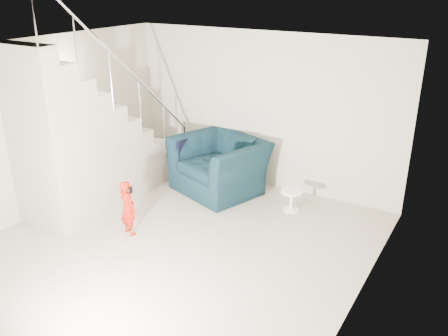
% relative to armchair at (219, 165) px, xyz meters
% --- Properties ---
extents(floor, '(5.50, 5.50, 0.00)m').
position_rel_armchair_xyz_m(floor, '(0.47, -2.08, -0.47)').
color(floor, gray).
rests_on(floor, ground).
extents(ceiling, '(5.50, 5.50, 0.00)m').
position_rel_armchair_xyz_m(ceiling, '(0.47, -2.08, 2.23)').
color(ceiling, silver).
rests_on(ceiling, back_wall).
extents(back_wall, '(5.00, 0.00, 5.00)m').
position_rel_armchair_xyz_m(back_wall, '(0.47, 0.67, 0.88)').
color(back_wall, '#B3AD91').
rests_on(back_wall, floor).
extents(left_wall, '(0.00, 5.50, 5.50)m').
position_rel_armchair_xyz_m(left_wall, '(-2.03, -2.08, 0.88)').
color(left_wall, '#B3AD91').
rests_on(left_wall, floor).
extents(right_wall, '(0.00, 5.50, 5.50)m').
position_rel_armchair_xyz_m(right_wall, '(2.97, -2.08, 0.88)').
color(right_wall, '#B3AD91').
rests_on(right_wall, floor).
extents(armchair, '(1.77, 1.65, 0.94)m').
position_rel_armchair_xyz_m(armchair, '(0.00, 0.00, 0.00)').
color(armchair, black).
rests_on(armchair, floor).
extents(toddler, '(0.35, 0.27, 0.83)m').
position_rel_armchair_xyz_m(toddler, '(-0.34, -1.99, -0.05)').
color(toddler, '#AD0605').
rests_on(toddler, floor).
extents(side_table, '(0.35, 0.35, 0.35)m').
position_rel_armchair_xyz_m(side_table, '(1.41, -0.09, -0.23)').
color(side_table, white).
rests_on(side_table, floor).
extents(staircase, '(1.02, 3.03, 3.62)m').
position_rel_armchair_xyz_m(staircase, '(-1.53, -1.53, 0.48)').
color(staircase, '#ADA089').
rests_on(staircase, floor).
extents(cushion, '(0.48, 0.23, 0.47)m').
position_rel_armchair_xyz_m(cushion, '(0.29, 0.32, 0.25)').
color(cushion, black).
rests_on(cushion, armchair).
extents(throw, '(0.05, 0.54, 0.60)m').
position_rel_armchair_xyz_m(throw, '(-0.61, -0.11, 0.12)').
color(throw, black).
rests_on(throw, armchair).
extents(phone, '(0.02, 0.05, 0.10)m').
position_rel_armchair_xyz_m(phone, '(-0.24, -2.00, 0.26)').
color(phone, black).
rests_on(phone, toddler).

